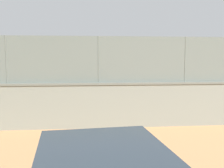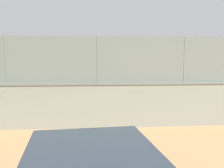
{
  "view_description": "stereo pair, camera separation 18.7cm",
  "coord_description": "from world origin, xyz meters",
  "px_view_note": "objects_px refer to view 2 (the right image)",
  "views": [
    {
      "loc": [
        3.94,
        20.92,
        2.6
      ],
      "look_at": [
        2.42,
        8.32,
        1.31
      ],
      "focal_mm": 41.56,
      "sensor_mm": 36.0,
      "label": 1
    },
    {
      "loc": [
        3.75,
        20.94,
        2.6
      ],
      "look_at": [
        2.42,
        8.32,
        1.31
      ],
      "focal_mm": 41.56,
      "sensor_mm": 36.0,
      "label": 2
    }
  ],
  "objects_px": {
    "sports_ball": "(24,120)",
    "spare_ball_by_wall": "(78,116)",
    "player_foreground_swinging": "(62,92)",
    "player_at_service_line": "(53,83)",
    "player_crossing_court": "(129,94)"
  },
  "relations": [
    {
      "from": "sports_ball",
      "to": "spare_ball_by_wall",
      "type": "height_order",
      "value": "sports_ball"
    },
    {
      "from": "player_foreground_swinging",
      "to": "player_at_service_line",
      "type": "xyz_separation_m",
      "value": [
        1.0,
        -4.97,
        -0.05
      ]
    },
    {
      "from": "player_at_service_line",
      "to": "spare_ball_by_wall",
      "type": "height_order",
      "value": "player_at_service_line"
    },
    {
      "from": "player_foreground_swinging",
      "to": "sports_ball",
      "type": "xyz_separation_m",
      "value": [
        1.39,
        1.91,
        -0.87
      ]
    },
    {
      "from": "player_foreground_swinging",
      "to": "sports_ball",
      "type": "bearing_deg",
      "value": 54.06
    },
    {
      "from": "sports_ball",
      "to": "spare_ball_by_wall",
      "type": "distance_m",
      "value": 2.27
    },
    {
      "from": "player_at_service_line",
      "to": "player_crossing_court",
      "type": "xyz_separation_m",
      "value": [
        -4.17,
        5.52,
        0.01
      ]
    },
    {
      "from": "player_crossing_court",
      "to": "sports_ball",
      "type": "height_order",
      "value": "player_crossing_court"
    },
    {
      "from": "player_foreground_swinging",
      "to": "spare_ball_by_wall",
      "type": "distance_m",
      "value": 1.78
    },
    {
      "from": "player_at_service_line",
      "to": "player_crossing_court",
      "type": "bearing_deg",
      "value": 127.04
    },
    {
      "from": "player_foreground_swinging",
      "to": "player_crossing_court",
      "type": "relative_size",
      "value": 1.04
    },
    {
      "from": "player_foreground_swinging",
      "to": "player_at_service_line",
      "type": "distance_m",
      "value": 5.07
    },
    {
      "from": "player_foreground_swinging",
      "to": "spare_ball_by_wall",
      "type": "xyz_separation_m",
      "value": [
        -0.8,
        1.31,
        -0.91
      ]
    },
    {
      "from": "sports_ball",
      "to": "spare_ball_by_wall",
      "type": "relative_size",
      "value": 2.05
    },
    {
      "from": "sports_ball",
      "to": "spare_ball_by_wall",
      "type": "bearing_deg",
      "value": -164.57
    }
  ]
}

